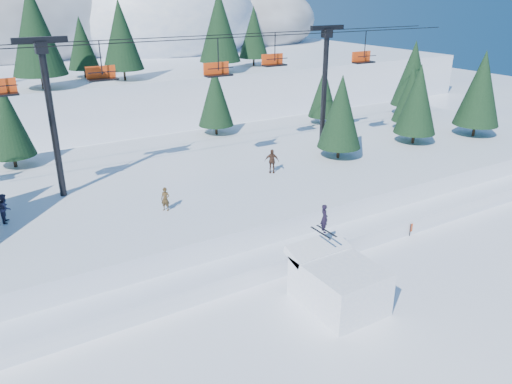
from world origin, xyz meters
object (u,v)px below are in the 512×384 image
jump_kicker (338,282)px  banner_near (336,251)px  chairlift (194,81)px  banner_far (420,222)px

jump_kicker → banner_near: 4.85m
chairlift → banner_far: bearing=-49.9°
chairlift → banner_far: (10.72, -12.72, -8.78)m
chairlift → banner_far: chairlift is taller
chairlift → jump_kicker: bearing=-89.7°
jump_kicker → banner_near: size_ratio=1.79×
jump_kicker → banner_near: bearing=51.1°
jump_kicker → banner_far: jump_kicker is taller
jump_kicker → banner_far: size_ratio=1.86×
chairlift → banner_near: (3.10, -12.94, -8.78)m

